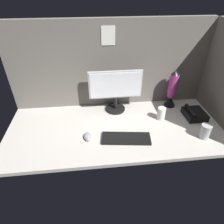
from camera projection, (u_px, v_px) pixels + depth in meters
ground_plane at (118, 127)px, 163.53cm from camera, size 180.00×80.00×3.00cm
cubicle_wall_back at (113, 65)px, 171.26cm from camera, size 180.00×5.50×76.89cm
monitor at (115, 89)px, 171.01cm from camera, size 46.65×18.00×37.96cm
keyboard at (126, 138)px, 148.65cm from camera, size 38.37×17.68×2.00cm
mouse at (88, 136)px, 149.35cm from camera, size 6.59×10.14×3.40cm
mug_ceramic_white at (161, 114)px, 167.70cm from camera, size 6.84×6.84×11.08cm
mug_steel at (205, 131)px, 147.88cm from camera, size 7.75×7.75×11.69cm
lava_lamp at (172, 92)px, 180.19cm from camera, size 10.93×10.93×35.77cm
desk_phone at (194, 114)px, 171.40cm from camera, size 17.37×19.33×8.80cm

